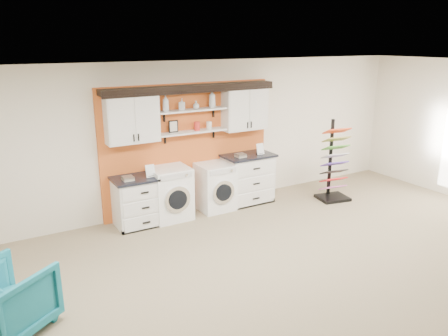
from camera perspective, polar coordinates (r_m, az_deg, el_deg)
floor at (r=5.71m, az=13.98°, el=-17.66°), size 10.00×10.00×0.00m
ceiling at (r=4.77m, az=16.32°, el=11.53°), size 10.00×10.00×0.00m
wall_back at (r=8.26m, az=-4.77°, el=4.10°), size 10.00×0.00×10.00m
accent_panel at (r=8.27m, az=-4.63°, el=2.70°), size 3.40×0.07×2.40m
upper_cabinet_left at (r=7.57m, az=-11.97°, el=6.38°), size 0.90×0.35×0.84m
upper_cabinet_right at (r=8.53m, az=2.70°, el=7.82°), size 0.90×0.35×0.84m
shelf_lower at (r=8.05m, az=-4.18°, el=4.75°), size 1.32×0.28×0.03m
shelf_upper at (r=7.98m, az=-4.23°, el=7.56°), size 1.32×0.28×0.03m
crown_molding at (r=7.94m, az=-4.34°, el=10.41°), size 3.30×0.41×0.13m
picture_frame at (r=7.93m, az=-6.63°, el=5.42°), size 0.18×0.02×0.22m
canister_red at (r=8.08m, az=-3.55°, el=5.48°), size 0.11×0.11×0.16m
canister_cream at (r=8.19m, az=-1.98°, el=5.59°), size 0.10×0.10×0.14m
base_cabinet_left at (r=7.80m, az=-10.99°, el=-4.24°), size 0.90×0.66×0.88m
base_cabinet_right at (r=8.72m, az=3.12°, el=-1.37°), size 1.01×0.66×0.99m
washer at (r=7.98m, az=-7.07°, el=-3.28°), size 0.69×0.71×0.96m
dryer at (r=8.36m, az=-1.21°, el=-2.44°), size 0.64×0.71×0.90m
sample_rack at (r=9.13m, az=14.11°, el=-0.83°), size 0.68×0.60×1.63m
armchair at (r=5.59m, az=-26.43°, el=-15.12°), size 1.17×1.17×0.77m
soap_bottle_a at (r=7.76m, az=-7.63°, el=8.40°), size 0.14×0.14×0.29m
soap_bottle_b at (r=7.88m, az=-5.52°, el=8.29°), size 0.13×0.13×0.21m
soap_bottle_c at (r=8.01m, az=-3.67°, el=8.24°), size 0.16×0.16×0.15m
soap_bottle_d at (r=8.15m, az=-1.56°, el=9.06°), size 0.17×0.17×0.33m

